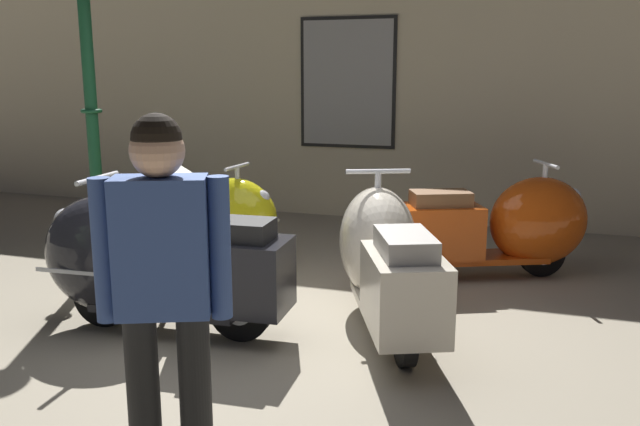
{
  "coord_description": "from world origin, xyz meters",
  "views": [
    {
      "loc": [
        1.78,
        -3.92,
        1.82
      ],
      "look_at": [
        0.09,
        1.2,
        0.67
      ],
      "focal_mm": 37.28,
      "sensor_mm": 36.0,
      "label": 1
    }
  ],
  "objects_px": {
    "info_stanchion": "(172,241)",
    "scooter_3": "(508,226)",
    "visitor_0": "(164,282)",
    "lamppost": "(90,85)",
    "scooter_2": "(385,258)",
    "scooter_0": "(212,219)",
    "scooter_1": "(145,262)"
  },
  "relations": [
    {
      "from": "scooter_1",
      "to": "lamppost",
      "type": "bearing_deg",
      "value": -47.54
    },
    {
      "from": "scooter_3",
      "to": "lamppost",
      "type": "xyz_separation_m",
      "value": [
        -3.66,
        -0.87,
        1.22
      ]
    },
    {
      "from": "scooter_1",
      "to": "info_stanchion",
      "type": "relative_size",
      "value": 1.65
    },
    {
      "from": "scooter_0",
      "to": "lamppost",
      "type": "bearing_deg",
      "value": -154.44
    },
    {
      "from": "scooter_1",
      "to": "info_stanchion",
      "type": "bearing_deg",
      "value": -77.89
    },
    {
      "from": "scooter_1",
      "to": "info_stanchion",
      "type": "xyz_separation_m",
      "value": [
        -0.2,
        0.72,
        -0.04
      ]
    },
    {
      "from": "scooter_0",
      "to": "scooter_3",
      "type": "relative_size",
      "value": 0.93
    },
    {
      "from": "scooter_2",
      "to": "scooter_3",
      "type": "xyz_separation_m",
      "value": [
        0.79,
        1.45,
        -0.03
      ]
    },
    {
      "from": "scooter_0",
      "to": "info_stanchion",
      "type": "distance_m",
      "value": 0.92
    },
    {
      "from": "scooter_0",
      "to": "scooter_2",
      "type": "xyz_separation_m",
      "value": [
        1.9,
        -0.98,
        0.06
      ]
    },
    {
      "from": "scooter_1",
      "to": "visitor_0",
      "type": "xyz_separation_m",
      "value": [
        1.14,
        -1.58,
        0.46
      ]
    },
    {
      "from": "lamppost",
      "to": "visitor_0",
      "type": "relative_size",
      "value": 1.7
    },
    {
      "from": "info_stanchion",
      "to": "visitor_0",
      "type": "bearing_deg",
      "value": -59.65
    },
    {
      "from": "lamppost",
      "to": "scooter_0",
      "type": "bearing_deg",
      "value": 22.35
    },
    {
      "from": "visitor_0",
      "to": "scooter_2",
      "type": "bearing_deg",
      "value": -34.21
    },
    {
      "from": "scooter_0",
      "to": "visitor_0",
      "type": "xyz_separation_m",
      "value": [
        1.46,
        -3.21,
        0.52
      ]
    },
    {
      "from": "scooter_0",
      "to": "scooter_3",
      "type": "bearing_deg",
      "value": 13.1
    },
    {
      "from": "scooter_2",
      "to": "info_stanchion",
      "type": "distance_m",
      "value": 1.78
    },
    {
      "from": "scooter_3",
      "to": "visitor_0",
      "type": "bearing_deg",
      "value": -132.76
    },
    {
      "from": "scooter_0",
      "to": "visitor_0",
      "type": "distance_m",
      "value": 3.57
    },
    {
      "from": "scooter_3",
      "to": "scooter_1",
      "type": "bearing_deg",
      "value": -162.69
    },
    {
      "from": "visitor_0",
      "to": "info_stanchion",
      "type": "xyz_separation_m",
      "value": [
        -1.34,
        2.29,
        -0.5
      ]
    },
    {
      "from": "scooter_2",
      "to": "scooter_0",
      "type": "bearing_deg",
      "value": 39.3
    },
    {
      "from": "scooter_2",
      "to": "visitor_0",
      "type": "height_order",
      "value": "visitor_0"
    },
    {
      "from": "info_stanchion",
      "to": "scooter_3",
      "type": "bearing_deg",
      "value": 28.29
    },
    {
      "from": "scooter_0",
      "to": "scooter_1",
      "type": "distance_m",
      "value": 1.67
    },
    {
      "from": "scooter_0",
      "to": "scooter_1",
      "type": "relative_size",
      "value": 0.88
    },
    {
      "from": "scooter_2",
      "to": "visitor_0",
      "type": "xyz_separation_m",
      "value": [
        -0.44,
        -2.23,
        0.46
      ]
    },
    {
      "from": "lamppost",
      "to": "info_stanchion",
      "type": "relative_size",
      "value": 2.53
    },
    {
      "from": "scooter_3",
      "to": "visitor_0",
      "type": "height_order",
      "value": "visitor_0"
    },
    {
      "from": "visitor_0",
      "to": "info_stanchion",
      "type": "bearing_deg",
      "value": 7.24
    },
    {
      "from": "scooter_0",
      "to": "visitor_0",
      "type": "bearing_deg",
      "value": -62.3
    }
  ]
}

